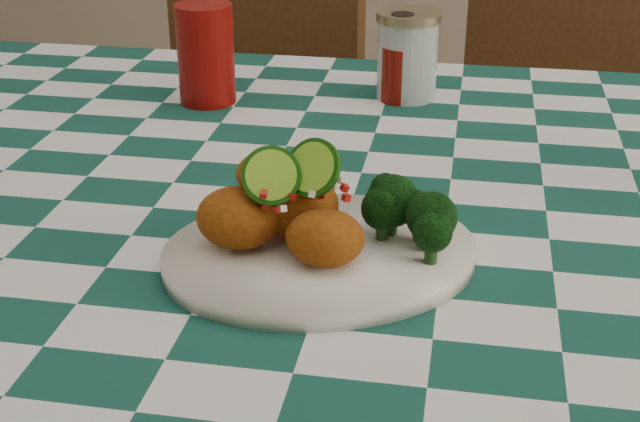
% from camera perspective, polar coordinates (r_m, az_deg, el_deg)
% --- Properties ---
extents(plate, '(0.36, 0.32, 0.02)m').
position_cam_1_polar(plate, '(0.83, -0.00, -2.85)').
color(plate, white).
rests_on(plate, dining_table).
extents(fried_chicken_pile, '(0.15, 0.11, 0.09)m').
position_cam_1_polar(fried_chicken_pile, '(0.81, -1.39, 0.78)').
color(fried_chicken_pile, '#9F490F').
rests_on(fried_chicken_pile, plate).
extents(broccoli_side, '(0.08, 0.08, 0.06)m').
position_cam_1_polar(broccoli_side, '(0.82, 5.71, -0.59)').
color(broccoli_side, black).
rests_on(broccoli_side, plate).
extents(red_tumbler, '(0.09, 0.09, 0.14)m').
position_cam_1_polar(red_tumbler, '(1.25, -7.32, 9.93)').
color(red_tumbler, maroon).
rests_on(red_tumbler, dining_table).
extents(ketchup_bottle, '(0.07, 0.07, 0.12)m').
position_cam_1_polar(ketchup_bottle, '(1.25, 5.20, 9.74)').
color(ketchup_bottle, '#6C0D05').
rests_on(ketchup_bottle, dining_table).
extents(mason_jar, '(0.11, 0.11, 0.12)m').
position_cam_1_polar(mason_jar, '(1.27, 5.62, 9.88)').
color(mason_jar, '#B2BCBA').
rests_on(mason_jar, dining_table).
extents(wooden_chair_left, '(0.54, 0.55, 0.95)m').
position_cam_1_polar(wooden_chair_left, '(1.79, -6.41, 2.16)').
color(wooden_chair_left, '#472814').
rests_on(wooden_chair_left, ground).
extents(wooden_chair_right, '(0.51, 0.53, 0.92)m').
position_cam_1_polar(wooden_chair_right, '(1.80, 13.74, 1.07)').
color(wooden_chair_right, '#472814').
rests_on(wooden_chair_right, ground).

